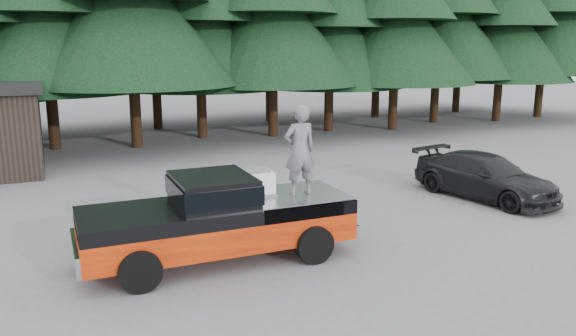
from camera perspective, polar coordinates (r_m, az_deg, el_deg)
name	(u,v)px	position (r m, az deg, el deg)	size (l,w,h in m)	color
ground	(275,243)	(13.57, -1.38, -7.61)	(120.00, 120.00, 0.00)	#535355
pickup_truck	(218,231)	(12.43, -7.09, -6.38)	(6.00, 2.04, 1.33)	red
truck_cab	(213,189)	(12.13, -7.66, -2.13)	(1.66, 1.90, 0.59)	black
air_compressor	(256,184)	(12.65, -3.31, -1.60)	(0.75, 0.62, 0.52)	silver
man_on_bed	(300,150)	(12.48, 1.20, 1.81)	(0.74, 0.49, 2.04)	#54575C
parked_car	(485,176)	(18.34, 19.39, -0.81)	(1.90, 4.67, 1.35)	black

